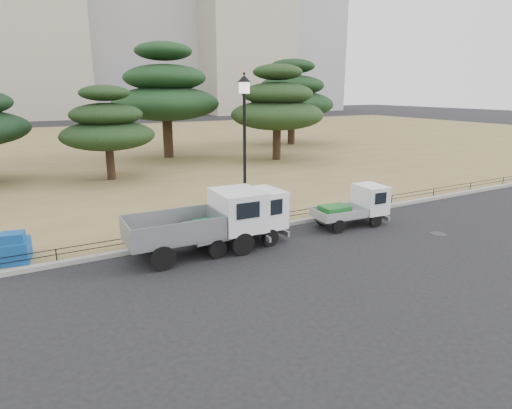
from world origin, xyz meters
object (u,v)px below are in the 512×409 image
truck_kei_front (243,219)px  truck_kei_rear (355,206)px  truck_large (205,221)px  street_lamp (244,127)px  tarp_pile (5,251)px

truck_kei_front → truck_kei_rear: (5.14, -0.23, -0.15)m
truck_large → street_lamp: bearing=33.1°
truck_large → street_lamp: street_lamp is taller
truck_kei_rear → street_lamp: street_lamp is taller
truck_kei_front → truck_large: bearing=179.4°
truck_kei_rear → truck_large: bearing=-177.4°
truck_kei_front → tarp_pile: size_ratio=2.30×
truck_kei_rear → street_lamp: size_ratio=0.55×
truck_kei_rear → tarp_pile: size_ratio=1.97×
truck_large → truck_kei_front: (1.52, 0.08, -0.19)m
truck_large → truck_kei_rear: truck_large is taller
truck_kei_front → truck_kei_rear: truck_kei_front is taller
truck_large → tarp_pile: (-6.12, 1.91, -0.61)m
truck_large → truck_kei_rear: (6.66, -0.15, -0.34)m
street_lamp → tarp_pile: bearing=176.7°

